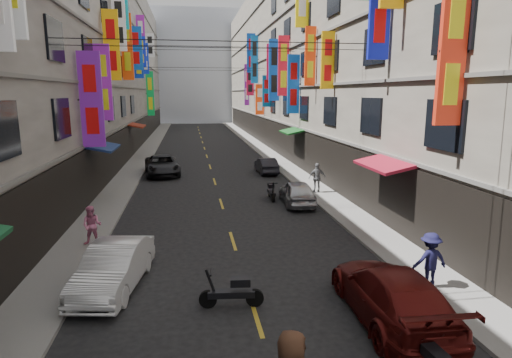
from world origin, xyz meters
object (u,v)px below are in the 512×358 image
object	(u,v)px
car_left_mid	(114,267)
pedestrian_rfar	(317,178)
car_left_far	(162,165)
pedestrian_lfar	(92,226)
car_right_near	(391,294)
car_right_mid	(297,192)
car_right_far	(266,166)
scooter_far_right	(271,192)
scooter_crossing	(232,292)
pedestrian_rnear	(430,260)

from	to	relation	value
car_left_mid	pedestrian_rfar	bearing A→B (deg)	58.36
car_left_far	pedestrian_lfar	distance (m)	15.06
car_right_near	pedestrian_rfar	bearing A→B (deg)	-97.20
car_left_far	car_right_mid	bearing A→B (deg)	-58.55
car_right_far	pedestrian_rfar	size ratio (longest dim) A/B	2.03
pedestrian_lfar	pedestrian_rfar	size ratio (longest dim) A/B	0.88
car_right_mid	car_right_far	distance (m)	9.21
scooter_far_right	car_right_mid	xyz separation A→B (m)	(1.14, -1.30, 0.22)
car_left_far	pedestrian_rfar	distance (m)	12.12
scooter_crossing	car_right_far	size ratio (longest dim) A/B	0.51
scooter_crossing	pedestrian_rnear	size ratio (longest dim) A/B	1.07
car_left_mid	car_right_mid	distance (m)	12.01
pedestrian_rnear	car_left_far	bearing A→B (deg)	-68.07
car_left_mid	car_right_near	distance (m)	8.06
car_right_near	pedestrian_rfar	world-z (taller)	pedestrian_rfar
car_left_far	car_right_near	xyz separation A→B (m)	(7.09, -21.79, 0.02)
scooter_far_right	scooter_crossing	bearing A→B (deg)	76.37
scooter_crossing	pedestrian_rfar	size ratio (longest dim) A/B	1.04
pedestrian_lfar	pedestrian_rnear	distance (m)	12.06
scooter_crossing	pedestrian_rnear	bearing A→B (deg)	-83.12
car_right_far	car_left_mid	bearing A→B (deg)	64.91
scooter_far_right	pedestrian_lfar	xyz separation A→B (m)	(-8.26, -6.46, 0.44)
pedestrian_lfar	car_left_mid	bearing A→B (deg)	-62.34
car_right_mid	scooter_far_right	bearing A→B (deg)	-45.44
pedestrian_lfar	car_right_mid	bearing A→B (deg)	36.19
scooter_crossing	car_left_mid	bearing A→B (deg)	69.06
pedestrian_rfar	car_right_mid	bearing A→B (deg)	51.74
pedestrian_lfar	scooter_crossing	bearing A→B (deg)	-41.28
car_right_mid	pedestrian_lfar	distance (m)	10.73
car_left_far	car_right_near	size ratio (longest dim) A/B	1.02
car_right_mid	scooter_crossing	bearing A→B (deg)	69.96
car_left_far	pedestrian_rfar	xyz separation A→B (m)	(9.38, -7.67, 0.28)
car_left_far	scooter_crossing	bearing A→B (deg)	-87.96
scooter_crossing	scooter_far_right	distance (m)	12.44
scooter_crossing	car_right_near	distance (m)	4.25
car_right_near	pedestrian_rnear	world-z (taller)	pedestrian_rnear
car_left_far	car_right_mid	world-z (taller)	car_left_far
pedestrian_rnear	car_right_near	bearing A→B (deg)	35.22
car_right_near	scooter_far_right	bearing A→B (deg)	-85.39
scooter_far_right	car_left_mid	xyz separation A→B (m)	(-6.86, -10.25, 0.25)
scooter_crossing	pedestrian_rfar	distance (m)	14.27
car_left_far	car_right_mid	size ratio (longest dim) A/B	1.32
scooter_crossing	car_left_mid	size ratio (longest dim) A/B	0.43
scooter_crossing	pedestrian_lfar	size ratio (longest dim) A/B	1.18
scooter_far_right	pedestrian_lfar	world-z (taller)	pedestrian_lfar
car_right_near	pedestrian_rnear	distance (m)	2.45
car_right_near	pedestrian_rfar	distance (m)	14.31
car_right_near	car_right_mid	size ratio (longest dim) A/B	1.29
car_left_far	pedestrian_rfar	world-z (taller)	pedestrian_rfar
car_left_mid	car_right_far	bearing A→B (deg)	75.95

